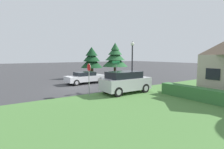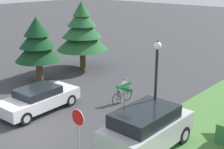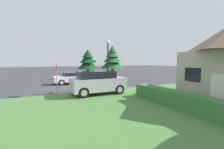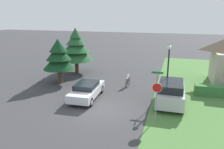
# 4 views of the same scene
# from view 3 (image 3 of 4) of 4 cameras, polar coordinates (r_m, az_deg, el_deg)

# --- Properties ---
(ground_plane) EXTENTS (140.00, 140.00, 0.00)m
(ground_plane) POSITION_cam_3_polar(r_m,az_deg,el_deg) (16.95, -19.10, -4.51)
(ground_plane) COLOR #38383A
(grass_verge_right) EXTENTS (16.00, 36.00, 0.01)m
(grass_verge_right) POSITION_cam_3_polar(r_m,az_deg,el_deg) (8.25, 22.88, -14.58)
(grass_verge_right) COLOR #477538
(grass_verge_right) RESTS_ON ground
(hedge_row) EXTENTS (8.42, 0.90, 0.94)m
(hedge_row) POSITION_cam_3_polar(r_m,az_deg,el_deg) (9.35, 26.79, -9.43)
(hedge_row) COLOR #387038
(hedge_row) RESTS_ON ground
(sedan_left_lane) EXTENTS (2.13, 4.71, 1.39)m
(sedan_left_lane) POSITION_cam_3_polar(r_m,az_deg,el_deg) (19.00, -14.50, -1.20)
(sedan_left_lane) COLOR silver
(sedan_left_lane) RESTS_ON ground
(cyclist) EXTENTS (0.44, 1.71, 1.53)m
(cyclist) POSITION_cam_3_polar(r_m,az_deg,el_deg) (17.73, 0.05, -1.46)
(cyclist) COLOR black
(cyclist) RESTS_ON ground
(parked_suv_right) EXTENTS (2.09, 4.43, 1.93)m
(parked_suv_right) POSITION_cam_3_polar(r_m,az_deg,el_deg) (12.56, -5.41, -2.91)
(parked_suv_right) COLOR #B7B7BC
(parked_suv_right) RESTS_ON ground
(stop_sign) EXTENTS (0.65, 0.07, 2.67)m
(stop_sign) POSITION_cam_3_polar(r_m,az_deg,el_deg) (12.59, -20.34, 0.76)
(stop_sign) COLOR gray
(stop_sign) RESTS_ON ground
(street_lamp) EXTENTS (0.35, 0.35, 4.63)m
(street_lamp) POSITION_cam_3_polar(r_m,az_deg,el_deg) (13.19, -1.58, 6.71)
(street_lamp) COLOR black
(street_lamp) RESTS_ON ground
(street_name_sign) EXTENTS (0.90, 0.90, 2.83)m
(street_name_sign) POSITION_cam_3_polar(r_m,az_deg,el_deg) (13.43, -7.95, 1.67)
(street_name_sign) COLOR gray
(street_name_sign) RESTS_ON ground
(conifer_tall_near) EXTENTS (3.23, 3.23, 4.61)m
(conifer_tall_near) POSITION_cam_3_polar(r_m,az_deg,el_deg) (23.88, -9.20, 5.21)
(conifer_tall_near) COLOR #4C3823
(conifer_tall_near) RESTS_ON ground
(conifer_tall_far) EXTENTS (4.11, 4.11, 5.43)m
(conifer_tall_far) POSITION_cam_3_polar(r_m,az_deg,el_deg) (25.61, 0.16, 5.73)
(conifer_tall_far) COLOR #4C3823
(conifer_tall_far) RESTS_ON ground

